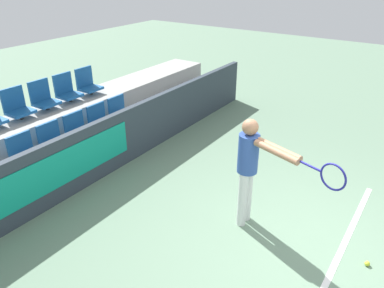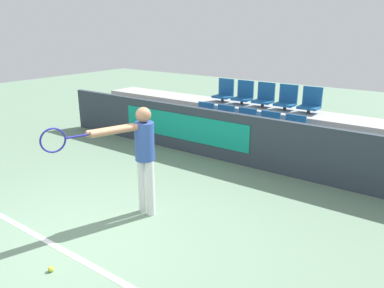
# 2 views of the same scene
# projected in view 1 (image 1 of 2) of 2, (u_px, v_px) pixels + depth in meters

# --- Properties ---
(ground_plane) EXTENTS (30.00, 30.00, 0.00)m
(ground_plane) POSITION_uv_depth(u_px,v_px,m) (304.00, 254.00, 4.95)
(ground_plane) COLOR slate
(court_baseline) EXTENTS (4.28, 0.08, 0.01)m
(court_baseline) POSITION_uv_depth(u_px,v_px,m) (334.00, 266.00, 4.76)
(court_baseline) COLOR white
(court_baseline) RESTS_ON ground
(barrier_wall) EXTENTS (9.63, 0.14, 1.05)m
(barrier_wall) POSITION_uv_depth(u_px,v_px,m) (103.00, 148.00, 6.55)
(barrier_wall) COLOR #2D3842
(barrier_wall) RESTS_ON ground
(bleacher_tier_front) EXTENTS (9.23, 0.88, 0.46)m
(bleacher_tier_front) POSITION_uv_depth(u_px,v_px,m) (86.00, 154.00, 6.97)
(bleacher_tier_front) COLOR #9E9E99
(bleacher_tier_front) RESTS_ON ground
(bleacher_tier_middle) EXTENTS (9.23, 0.88, 0.92)m
(bleacher_tier_middle) POSITION_uv_depth(u_px,v_px,m) (53.00, 132.00, 7.31)
(bleacher_tier_middle) COLOR #9E9E99
(bleacher_tier_middle) RESTS_ON ground
(stadium_chair_0) EXTENTS (0.42, 0.37, 0.56)m
(stadium_chair_0) POSITION_uv_depth(u_px,v_px,m) (25.00, 154.00, 6.02)
(stadium_chair_0) COLOR #333333
(stadium_chair_0) RESTS_ON bleacher_tier_front
(stadium_chair_1) EXTENTS (0.42, 0.37, 0.56)m
(stadium_chair_1) POSITION_uv_depth(u_px,v_px,m) (53.00, 142.00, 6.42)
(stadium_chair_1) COLOR #333333
(stadium_chair_1) RESTS_ON bleacher_tier_front
(stadium_chair_2) EXTENTS (0.42, 0.37, 0.56)m
(stadium_chair_2) POSITION_uv_depth(u_px,v_px,m) (78.00, 131.00, 6.82)
(stadium_chair_2) COLOR #333333
(stadium_chair_2) RESTS_ON bleacher_tier_front
(stadium_chair_3) EXTENTS (0.42, 0.37, 0.56)m
(stadium_chair_3) POSITION_uv_depth(u_px,v_px,m) (100.00, 121.00, 7.23)
(stadium_chair_3) COLOR #333333
(stadium_chair_3) RESTS_ON bleacher_tier_front
(stadium_chair_4) EXTENTS (0.42, 0.37, 0.56)m
(stadium_chair_4) POSITION_uv_depth(u_px,v_px,m) (120.00, 112.00, 7.63)
(stadium_chair_4) COLOR #333333
(stadium_chair_4) RESTS_ON bleacher_tier_front
(stadium_chair_6) EXTENTS (0.42, 0.37, 0.56)m
(stadium_chair_6) POSITION_uv_depth(u_px,v_px,m) (17.00, 106.00, 6.66)
(stadium_chair_6) COLOR #333333
(stadium_chair_6) RESTS_ON bleacher_tier_middle
(stadium_chair_7) EXTENTS (0.42, 0.37, 0.56)m
(stadium_chair_7) POSITION_uv_depth(u_px,v_px,m) (43.00, 98.00, 7.06)
(stadium_chair_7) COLOR #333333
(stadium_chair_7) RESTS_ON bleacher_tier_middle
(stadium_chair_8) EXTENTS (0.42, 0.37, 0.56)m
(stadium_chair_8) POSITION_uv_depth(u_px,v_px,m) (67.00, 90.00, 7.47)
(stadium_chair_8) COLOR #333333
(stadium_chair_8) RESTS_ON bleacher_tier_middle
(stadium_chair_9) EXTENTS (0.42, 0.37, 0.56)m
(stadium_chair_9) POSITION_uv_depth(u_px,v_px,m) (88.00, 83.00, 7.87)
(stadium_chair_9) COLOR #333333
(stadium_chair_9) RESTS_ON bleacher_tier_middle
(tennis_player) EXTENTS (0.60, 1.50, 1.64)m
(tennis_player) POSITION_uv_depth(u_px,v_px,m) (252.00, 165.00, 5.06)
(tennis_player) COLOR silver
(tennis_player) RESTS_ON ground
(tennis_ball) EXTENTS (0.07, 0.07, 0.07)m
(tennis_ball) POSITION_uv_depth(u_px,v_px,m) (367.00, 264.00, 4.75)
(tennis_ball) COLOR #CCDB33
(tennis_ball) RESTS_ON ground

